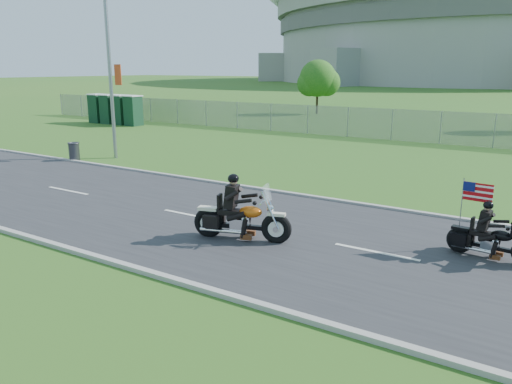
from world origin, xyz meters
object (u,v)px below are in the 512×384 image
Objects in this scene: porta_toilet_c at (109,110)px; porta_toilet_d at (97,109)px; trash_can at (74,152)px; streetlight at (112,45)px; porta_toilet_a at (133,111)px; porta_toilet_b at (121,110)px; motorcycle_lead at (240,220)px; motorcycle_follow at (492,240)px.

porta_toilet_d is at bearing 180.00° from porta_toilet_c.
porta_toilet_c is 17.30m from trash_can.
streetlight is 18.40m from porta_toilet_d.
porta_toilet_b is at bearing 180.00° from porta_toilet_a.
porta_toilet_d is 18.28m from trash_can.
trash_can is (8.93, -12.70, -0.70)m from porta_toilet_a.
streetlight reaches higher than trash_can.
motorcycle_lead is (12.53, -7.23, -5.06)m from streetlight.
motorcycle_follow is at bearing -26.96° from porta_toilet_c.
porta_toilet_d reaches higher than motorcycle_lead.
porta_toilet_a is (-10.02, 10.78, -4.49)m from streetlight.
streetlight is 4.35× the size of porta_toilet_a.
porta_toilet_b is 33.86m from motorcycle_follow.
porta_toilet_c is at bearing 0.00° from porta_toilet_d.
motorcycle_lead is (22.55, -18.01, -0.57)m from porta_toilet_a.
porta_toilet_d is 2.55× the size of trash_can.
porta_toilet_d is at bearing 142.83° from streetlight.
porta_toilet_d reaches higher than motorcycle_follow.
porta_toilet_c is at bearing 127.87° from motorcycle_lead.
motorcycle_follow is at bearing -15.53° from streetlight.
porta_toilet_c reaches higher than trash_can.
streetlight is 15.39m from porta_toilet_a.
porta_toilet_b reaches higher than trash_can.
porta_toilet_a reaches higher than motorcycle_follow.
motorcycle_lead is (26.75, -18.01, -0.57)m from porta_toilet_d.
streetlight is at bearing -40.06° from porta_toilet_c.
porta_toilet_b is (-1.40, 0.00, 0.00)m from porta_toilet_a.
porta_toilet_c and porta_toilet_d have the same top height.
porta_toilet_b reaches higher than motorcycle_lead.
trash_can is at bearing -44.06° from porta_toilet_d.
porta_toilet_b is 1.00× the size of porta_toilet_d.
streetlight is 5.64m from trash_can.
motorcycle_lead is at bearing -38.62° from porta_toilet_a.
motorcycle_follow is at bearing 2.79° from motorcycle_lead.
porta_toilet_c is at bearing 180.00° from porta_toilet_a.
porta_toilet_b is 1.40m from porta_toilet_c.
streetlight is 4.35× the size of porta_toilet_c.
streetlight is 4.62× the size of motorcycle_follow.
porta_toilet_c reaches higher than motorcycle_follow.
streetlight reaches higher than porta_toilet_a.
trash_can is (10.33, -12.70, -0.70)m from porta_toilet_b.
streetlight is at bearing -37.17° from porta_toilet_d.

